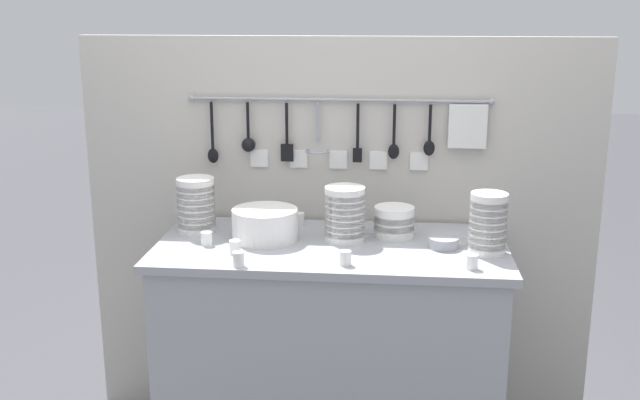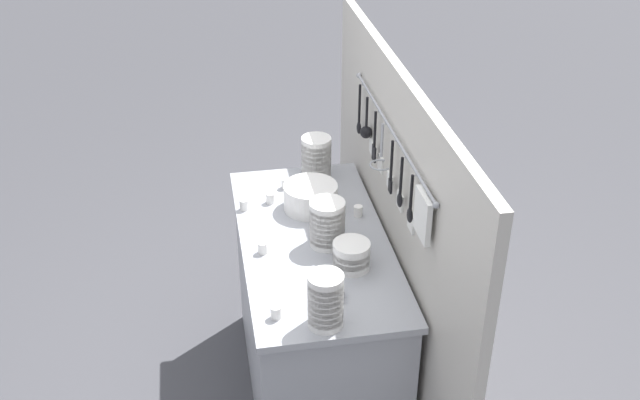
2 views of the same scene
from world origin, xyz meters
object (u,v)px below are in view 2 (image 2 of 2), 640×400
at_px(cup_back_left, 276,312).
at_px(cup_mid_row, 358,211).
at_px(plate_stack, 311,197).
at_px(bowl_stack_tall_left, 351,255).
at_px(bowl_stack_wide_centre, 326,300).
at_px(bowl_stack_nested_right, 316,158).
at_px(cup_back_right, 270,198).
at_px(bowl_stack_back_corner, 327,223).
at_px(steel_mixing_bowl, 330,294).
at_px(cup_front_right, 263,248).
at_px(cup_edge_far, 285,183).
at_px(cup_front_left, 244,205).

bearing_deg(cup_back_left, cup_mid_row, 144.73).
bearing_deg(cup_mid_row, plate_stack, -117.68).
bearing_deg(cup_back_left, bowl_stack_tall_left, 127.59).
bearing_deg(bowl_stack_wide_centre, bowl_stack_nested_right, 171.97).
bearing_deg(cup_back_left, cup_back_right, 174.75).
bearing_deg(bowl_stack_nested_right, bowl_stack_back_corner, -5.23).
relative_size(bowl_stack_wide_centre, cup_mid_row, 4.36).
xyz_separation_m(steel_mixing_bowl, cup_front_right, (-0.34, -0.22, 0.01)).
distance_m(bowl_stack_back_corner, cup_edge_far, 0.51).
xyz_separation_m(cup_back_left, cup_back_right, (-0.81, 0.07, 0.00)).
bearing_deg(cup_front_left, bowl_stack_wide_centre, 14.65).
bearing_deg(bowl_stack_wide_centre, bowl_stack_tall_left, 153.23).
bearing_deg(cup_back_left, steel_mixing_bowl, 110.24).
relative_size(bowl_stack_back_corner, cup_front_right, 4.08).
distance_m(plate_stack, cup_front_left, 0.30).
bearing_deg(bowl_stack_tall_left, cup_back_right, -154.78).
xyz_separation_m(bowl_stack_tall_left, cup_mid_row, (-0.37, 0.11, -0.03)).
bearing_deg(cup_mid_row, bowl_stack_wide_centre, -21.50).
relative_size(bowl_stack_tall_left, plate_stack, 0.62).
relative_size(bowl_stack_tall_left, cup_front_left, 3.01).
height_order(bowl_stack_back_corner, cup_back_right, bowl_stack_back_corner).
bearing_deg(cup_front_right, cup_front_left, -172.69).
xyz_separation_m(cup_front_left, cup_mid_row, (0.14, 0.49, 0.00)).
distance_m(bowl_stack_back_corner, cup_back_left, 0.52).
distance_m(bowl_stack_wide_centre, cup_front_left, 0.87).
relative_size(bowl_stack_back_corner, cup_front_left, 4.08).
bearing_deg(plate_stack, cup_front_right, -38.73).
bearing_deg(bowl_stack_tall_left, cup_edge_far, -165.64).
relative_size(steel_mixing_bowl, cup_back_left, 2.16).
distance_m(plate_stack, cup_edge_far, 0.22).
bearing_deg(bowl_stack_back_corner, cup_front_right, -85.70).
relative_size(bowl_stack_nested_right, bowl_stack_tall_left, 1.41).
height_order(cup_mid_row, cup_edge_far, same).
distance_m(bowl_stack_wide_centre, cup_back_left, 0.20).
bearing_deg(cup_edge_far, plate_stack, 23.57).
bearing_deg(bowl_stack_wide_centre, cup_edge_far, -179.47).
height_order(cup_front_left, cup_edge_far, same).
relative_size(steel_mixing_bowl, cup_front_right, 2.16).
bearing_deg(bowl_stack_nested_right, bowl_stack_wide_centre, -8.03).
relative_size(bowl_stack_back_corner, cup_back_left, 4.08).
relative_size(bowl_stack_tall_left, cup_mid_row, 3.01).
bearing_deg(steel_mixing_bowl, cup_edge_far, -176.34).
height_order(bowl_stack_tall_left, steel_mixing_bowl, bowl_stack_tall_left).
distance_m(cup_front_left, cup_edge_far, 0.27).
bearing_deg(cup_back_right, cup_front_right, -11.17).
bearing_deg(bowl_stack_back_corner, bowl_stack_nested_right, 174.77).
bearing_deg(bowl_stack_wide_centre, cup_front_left, -165.35).
bearing_deg(cup_back_left, bowl_stack_nested_right, 162.27).
bearing_deg(cup_back_right, steel_mixing_bowl, 10.99).
height_order(bowl_stack_wide_centre, cup_edge_far, bowl_stack_wide_centre).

